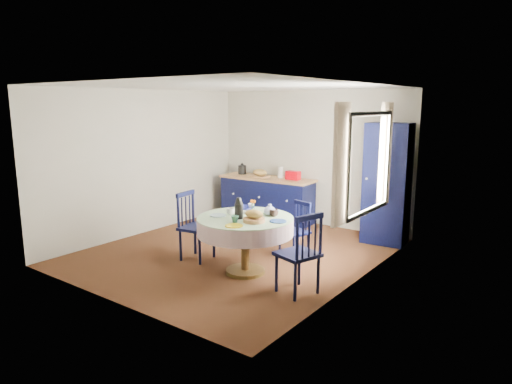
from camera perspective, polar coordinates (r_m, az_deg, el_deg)
floor at (r=7.12m, az=-2.54°, el=-7.47°), size 4.50×4.50×0.00m
ceiling at (r=6.76m, az=-2.72°, el=13.06°), size 4.50×4.50×0.00m
wall_back at (r=8.68m, az=6.78°, el=4.27°), size 4.00×0.02×2.50m
wall_left at (r=8.23m, az=-13.54°, el=3.67°), size 0.02×4.50×2.50m
wall_right at (r=5.80m, az=12.92°, el=0.74°), size 0.02×4.50×2.50m
window at (r=6.05m, az=13.77°, el=3.75°), size 0.10×1.74×1.45m
kitchen_counter at (r=8.91m, az=1.37°, el=-0.75°), size 1.93×0.69×1.09m
pantry_cabinet at (r=7.67m, az=16.06°, el=0.98°), size 0.73×0.55×1.96m
dining_table at (r=6.07m, az=-1.29°, el=-4.30°), size 1.28×1.28×1.06m
chair_left at (r=6.74m, az=-7.71°, el=-4.16°), size 0.48×0.50×1.00m
chair_far at (r=6.75m, az=5.02°, el=-4.76°), size 0.46×0.45×0.84m
chair_right at (r=5.48m, az=5.53°, el=-7.60°), size 0.55×0.56×1.01m
mug_a at (r=6.18m, az=-3.19°, el=-2.43°), size 0.12×0.12×0.09m
mug_b at (r=5.77m, az=-2.65°, el=-3.41°), size 0.10×0.10×0.09m
mug_c at (r=6.09m, az=2.23°, el=-2.60°), size 0.13×0.13×0.10m
mug_d at (r=6.49m, az=-0.61°, el=-1.81°), size 0.09×0.09×0.08m
cobalt_bowl at (r=6.42m, az=-1.32°, el=-2.07°), size 0.24×0.24×0.06m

